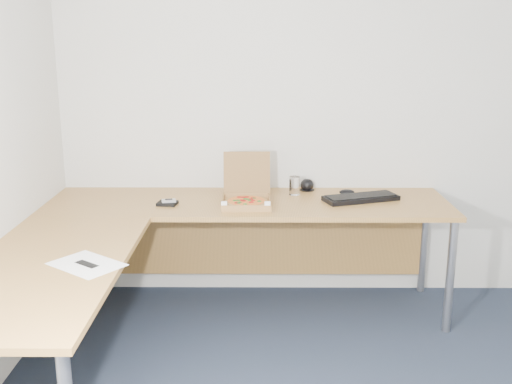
{
  "coord_description": "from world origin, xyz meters",
  "views": [
    {
      "loc": [
        -0.43,
        -2.26,
        1.73
      ],
      "look_at": [
        -0.45,
        1.28,
        0.82
      ],
      "focal_mm": 42.73,
      "sensor_mm": 36.0,
      "label": 1
    }
  ],
  "objects_px": {
    "drinking_glass": "(294,186)",
    "keyboard": "(361,198)",
    "pizza_box": "(246,199)",
    "wallet": "(167,203)",
    "desk": "(189,226)"
  },
  "relations": [
    {
      "from": "pizza_box",
      "to": "keyboard",
      "type": "xyz_separation_m",
      "value": [
        0.72,
        0.11,
        -0.02
      ]
    },
    {
      "from": "keyboard",
      "to": "wallet",
      "type": "relative_size",
      "value": 4.07
    },
    {
      "from": "pizza_box",
      "to": "wallet",
      "type": "height_order",
      "value": "pizza_box"
    },
    {
      "from": "keyboard",
      "to": "wallet",
      "type": "height_order",
      "value": "keyboard"
    },
    {
      "from": "desk",
      "to": "keyboard",
      "type": "bearing_deg",
      "value": 23.49
    },
    {
      "from": "desk",
      "to": "wallet",
      "type": "bearing_deg",
      "value": 116.48
    },
    {
      "from": "pizza_box",
      "to": "wallet",
      "type": "xyz_separation_m",
      "value": [
        -0.48,
        -0.0,
        -0.03
      ]
    },
    {
      "from": "pizza_box",
      "to": "keyboard",
      "type": "relative_size",
      "value": 0.73
    },
    {
      "from": "drinking_glass",
      "to": "wallet",
      "type": "relative_size",
      "value": 1.04
    },
    {
      "from": "pizza_box",
      "to": "wallet",
      "type": "relative_size",
      "value": 2.97
    },
    {
      "from": "desk",
      "to": "pizza_box",
      "type": "height_order",
      "value": "pizza_box"
    },
    {
      "from": "drinking_glass",
      "to": "keyboard",
      "type": "distance_m",
      "value": 0.44
    },
    {
      "from": "keyboard",
      "to": "desk",
      "type": "bearing_deg",
      "value": -175.45
    },
    {
      "from": "drinking_glass",
      "to": "keyboard",
      "type": "height_order",
      "value": "drinking_glass"
    },
    {
      "from": "drinking_glass",
      "to": "wallet",
      "type": "distance_m",
      "value": 0.83
    }
  ]
}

